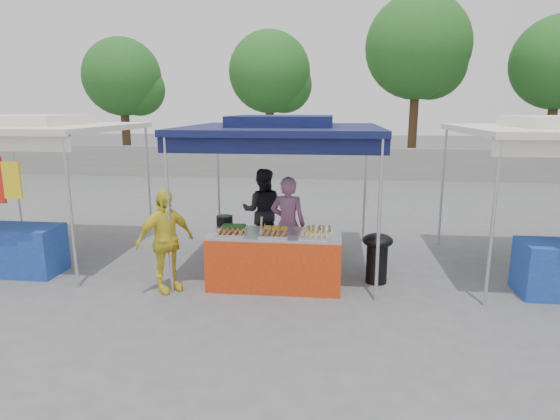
# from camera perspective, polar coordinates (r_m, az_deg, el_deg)

# --- Properties ---
(ground_plane) EXTENTS (80.00, 80.00, 0.00)m
(ground_plane) POSITION_cam_1_polar(r_m,az_deg,el_deg) (7.43, -0.53, -8.94)
(ground_plane) COLOR #5D5D5F
(back_wall) EXTENTS (40.00, 0.25, 1.20)m
(back_wall) POSITION_cam_1_polar(r_m,az_deg,el_deg) (18.01, 3.75, 5.71)
(back_wall) COLOR gray
(back_wall) RESTS_ON ground_plane
(main_canopy) EXTENTS (3.20, 3.20, 2.57)m
(main_canopy) POSITION_cam_1_polar(r_m,az_deg,el_deg) (7.89, 0.31, 9.99)
(main_canopy) COLOR silver
(main_canopy) RESTS_ON ground_plane
(neighbor_stall_left) EXTENTS (3.20, 3.20, 2.57)m
(neighbor_stall_left) POSITION_cam_1_polar(r_m,az_deg,el_deg) (9.23, -29.07, 3.98)
(neighbor_stall_left) COLOR silver
(neighbor_stall_left) RESTS_ON ground_plane
(tree_0) EXTENTS (3.33, 3.23, 5.56)m
(tree_0) POSITION_cam_1_polar(r_m,az_deg,el_deg) (21.44, -18.23, 14.77)
(tree_0) COLOR #432E19
(tree_0) RESTS_ON ground_plane
(tree_1) EXTENTS (3.46, 3.39, 5.83)m
(tree_1) POSITION_cam_1_polar(r_m,az_deg,el_deg) (20.36, -0.84, 16.05)
(tree_1) COLOR #432E19
(tree_1) RESTS_ON ground_plane
(tree_2) EXTENTS (4.15, 4.15, 7.14)m
(tree_2) POSITION_cam_1_polar(r_m,az_deg,el_deg) (20.59, 16.80, 18.03)
(tree_2) COLOR #432E19
(tree_2) RESTS_ON ground_plane
(vendor_table) EXTENTS (2.00, 0.80, 0.85)m
(vendor_table) POSITION_cam_1_polar(r_m,az_deg,el_deg) (7.19, -0.63, -6.07)
(vendor_table) COLOR red
(vendor_table) RESTS_ON ground_plane
(food_tray_fl) EXTENTS (0.42, 0.30, 0.07)m
(food_tray_fl) POSITION_cam_1_polar(r_m,az_deg,el_deg) (6.93, -6.00, -2.88)
(food_tray_fl) COLOR silver
(food_tray_fl) RESTS_ON vendor_table
(food_tray_fm) EXTENTS (0.42, 0.30, 0.07)m
(food_tray_fm) POSITION_cam_1_polar(r_m,az_deg,el_deg) (6.83, -0.77, -3.05)
(food_tray_fm) COLOR silver
(food_tray_fm) RESTS_ON vendor_table
(food_tray_fr) EXTENTS (0.42, 0.30, 0.07)m
(food_tray_fr) POSITION_cam_1_polar(r_m,az_deg,el_deg) (6.79, 4.14, -3.17)
(food_tray_fr) COLOR silver
(food_tray_fr) RESTS_ON vendor_table
(food_tray_bl) EXTENTS (0.42, 0.30, 0.07)m
(food_tray_bl) POSITION_cam_1_polar(r_m,az_deg,el_deg) (7.26, -5.71, -2.18)
(food_tray_bl) COLOR silver
(food_tray_bl) RESTS_ON vendor_table
(food_tray_bm) EXTENTS (0.42, 0.30, 0.07)m
(food_tray_bm) POSITION_cam_1_polar(r_m,az_deg,el_deg) (7.15, -0.52, -2.34)
(food_tray_bm) COLOR silver
(food_tray_bm) RESTS_ON vendor_table
(food_tray_br) EXTENTS (0.42, 0.30, 0.07)m
(food_tray_br) POSITION_cam_1_polar(r_m,az_deg,el_deg) (7.10, 4.77, -2.48)
(food_tray_br) COLOR silver
(food_tray_br) RESTS_ON vendor_table
(cooking_pot) EXTENTS (0.26, 0.26, 0.15)m
(cooking_pot) POSITION_cam_1_polar(r_m,az_deg,el_deg) (7.55, -6.78, -1.29)
(cooking_pot) COLOR black
(cooking_pot) RESTS_ON vendor_table
(skewer_cup) EXTENTS (0.07, 0.07, 0.09)m
(skewer_cup) POSITION_cam_1_polar(r_m,az_deg,el_deg) (6.97, -2.28, -2.66)
(skewer_cup) COLOR silver
(skewer_cup) RESTS_ON vendor_table
(wok_burner) EXTENTS (0.47, 0.47, 0.80)m
(wok_burner) POSITION_cam_1_polar(r_m,az_deg,el_deg) (7.48, 11.76, -5.23)
(wok_burner) COLOR black
(wok_burner) RESTS_ON ground_plane
(crate_left) EXTENTS (0.49, 0.34, 0.29)m
(crate_left) POSITION_cam_1_polar(r_m,az_deg,el_deg) (8.02, -2.38, -6.19)
(crate_left) COLOR #142EA7
(crate_left) RESTS_ON ground_plane
(crate_right) EXTENTS (0.50, 0.35, 0.30)m
(crate_right) POSITION_cam_1_polar(r_m,az_deg,el_deg) (7.91, 1.55, -6.43)
(crate_right) COLOR #142EA7
(crate_right) RESTS_ON ground_plane
(crate_stacked) EXTENTS (0.47, 0.33, 0.28)m
(crate_stacked) POSITION_cam_1_polar(r_m,az_deg,el_deg) (7.82, 1.56, -4.43)
(crate_stacked) COLOR #142EA7
(crate_stacked) RESTS_ON crate_right
(vendor_woman) EXTENTS (0.63, 0.46, 1.61)m
(vendor_woman) POSITION_cam_1_polar(r_m,az_deg,el_deg) (7.77, 0.97, -1.75)
(vendor_woman) COLOR #8E5A7F
(vendor_woman) RESTS_ON ground_plane
(helper_man) EXTENTS (0.81, 0.64, 1.60)m
(helper_man) POSITION_cam_1_polar(r_m,az_deg,el_deg) (8.80, -2.13, -0.10)
(helper_man) COLOR black
(helper_man) RESTS_ON ground_plane
(customer_person) EXTENTS (0.89, 0.92, 1.55)m
(customer_person) POSITION_cam_1_polar(r_m,az_deg,el_deg) (7.12, -13.82, -3.68)
(customer_person) COLOR yellow
(customer_person) RESTS_ON ground_plane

